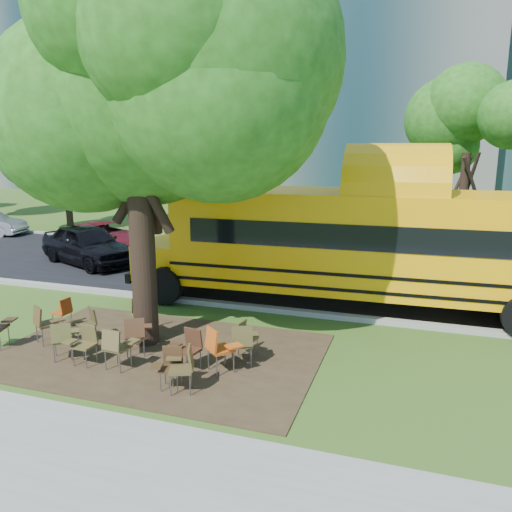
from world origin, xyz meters
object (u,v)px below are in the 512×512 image
(chair_5, at_px, (170,364))
(chair_14, at_px, (189,345))
(chair_3, at_px, (85,341))
(chair_12, at_px, (245,335))
(chair_8, at_px, (64,310))
(school_bus, at_px, (387,243))
(chair_1, at_px, (44,321))
(chair_2, at_px, (63,337))
(chair_7, at_px, (219,346))
(chair_9, at_px, (88,321))
(chair_6, at_px, (184,364))
(black_car, at_px, (88,245))
(chair_4, at_px, (117,345))
(chair_10, at_px, (142,312))
(main_tree, at_px, (134,68))
(chair_11, at_px, (136,332))
(bg_car_red, at_px, (105,236))
(chair_13, at_px, (243,340))

(chair_5, bearing_deg, chair_14, -101.73)
(chair_3, distance_m, chair_12, 3.37)
(chair_5, xyz_separation_m, chair_8, (-4.05, 2.03, -0.02))
(school_bus, relative_size, chair_14, 15.43)
(chair_1, relative_size, chair_8, 1.18)
(chair_2, distance_m, chair_3, 0.54)
(chair_12, bearing_deg, chair_2, -58.45)
(school_bus, height_order, chair_7, school_bus)
(chair_1, relative_size, chair_9, 1.14)
(chair_6, relative_size, black_car, 0.20)
(chair_4, bearing_deg, chair_5, -8.53)
(chair_1, bearing_deg, chair_10, 63.22)
(chair_1, height_order, chair_4, chair_1)
(main_tree, distance_m, chair_6, 6.09)
(chair_2, relative_size, chair_3, 1.04)
(chair_8, bearing_deg, chair_3, -126.60)
(chair_1, relative_size, chair_6, 1.03)
(chair_8, distance_m, chair_11, 2.82)
(chair_5, distance_m, chair_6, 0.32)
(chair_11, bearing_deg, chair_7, -37.70)
(school_bus, distance_m, bg_car_red, 13.02)
(chair_6, xyz_separation_m, chair_12, (0.53, 1.90, -0.08))
(chair_5, bearing_deg, chair_1, -27.56)
(chair_6, xyz_separation_m, bg_car_red, (-9.04, 10.55, 0.06))
(main_tree, height_order, chair_4, main_tree)
(chair_2, xyz_separation_m, chair_13, (3.71, 0.93, 0.03))
(chair_1, bearing_deg, chair_8, 136.31)
(school_bus, relative_size, chair_2, 15.42)
(chair_7, bearing_deg, chair_10, -166.92)
(chair_12, distance_m, chair_14, 1.34)
(chair_1, bearing_deg, chair_5, 14.26)
(chair_2, bearing_deg, chair_10, 30.55)
(chair_8, bearing_deg, chair_14, -101.86)
(chair_7, height_order, chair_9, chair_7)
(chair_4, height_order, chair_12, chair_4)
(chair_1, distance_m, chair_6, 4.18)
(main_tree, relative_size, chair_4, 10.50)
(chair_11, bearing_deg, chair_1, 150.73)
(chair_13, bearing_deg, black_car, 117.66)
(chair_5, bearing_deg, bg_car_red, -62.84)
(chair_10, bearing_deg, chair_9, -26.51)
(chair_1, bearing_deg, bg_car_red, 146.97)
(chair_3, distance_m, chair_5, 2.23)
(chair_10, distance_m, chair_13, 3.03)
(chair_7, bearing_deg, chair_5, -85.19)
(chair_1, distance_m, chair_2, 1.16)
(main_tree, xyz_separation_m, chair_5, (1.57, -1.81, -5.55))
(chair_1, distance_m, chair_8, 1.08)
(chair_6, height_order, chair_7, chair_7)
(chair_1, distance_m, chair_7, 4.37)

